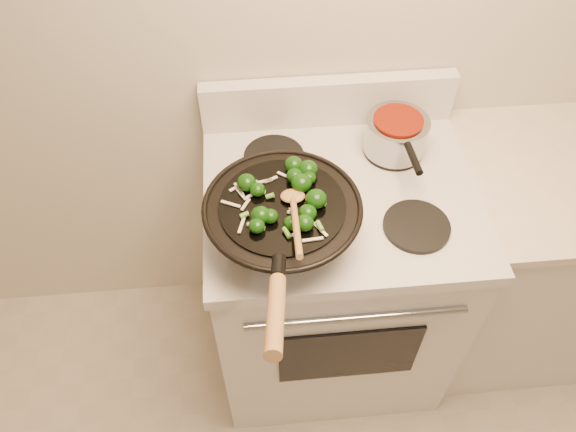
{
  "coord_description": "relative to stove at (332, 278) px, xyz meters",
  "views": [
    {
      "loc": [
        -0.26,
        0.12,
        2.1
      ],
      "look_at": [
        -0.17,
        1.0,
        1.03
      ],
      "focal_mm": 35.0,
      "sensor_mm": 36.0,
      "label": 1
    }
  ],
  "objects": [
    {
      "name": "saucepan",
      "position": [
        0.18,
        0.15,
        0.52
      ],
      "size": [
        0.19,
        0.3,
        0.11
      ],
      "color": "#93969B",
      "rests_on": "stove"
    },
    {
      "name": "wok",
      "position": [
        -0.18,
        -0.16,
        0.53
      ],
      "size": [
        0.4,
        0.66,
        0.26
      ],
      "color": "black",
      "rests_on": "stove"
    },
    {
      "name": "wooden_spoon",
      "position": [
        -0.16,
        -0.21,
        0.62
      ],
      "size": [
        0.06,
        0.28,
        0.11
      ],
      "color": "#9C703D",
      "rests_on": "wok"
    },
    {
      "name": "counter_unit",
      "position": [
        0.75,
        0.03,
        -0.01
      ],
      "size": [
        0.74,
        0.62,
        0.91
      ],
      "color": "silver",
      "rests_on": "ground"
    },
    {
      "name": "stirfry",
      "position": [
        -0.16,
        -0.14,
        0.6
      ],
      "size": [
        0.26,
        0.26,
        0.05
      ],
      "color": "#0E3408",
      "rests_on": "wok"
    },
    {
      "name": "stove",
      "position": [
        0.0,
        0.0,
        0.0
      ],
      "size": [
        0.78,
        0.67,
        1.08
      ],
      "color": "silver",
      "rests_on": "ground"
    }
  ]
}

